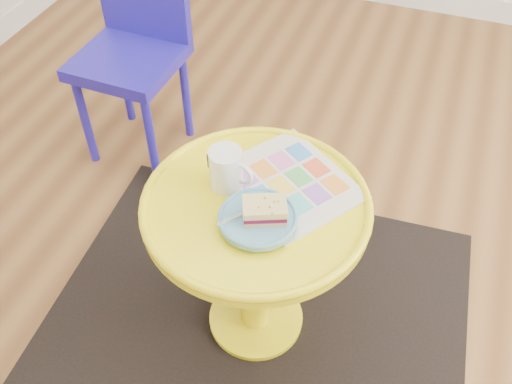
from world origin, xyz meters
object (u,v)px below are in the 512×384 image
(chair, at_px, (135,40))
(side_table, at_px, (256,242))
(newspaper, at_px, (290,182))
(plate, at_px, (258,219))
(mug, at_px, (227,168))

(chair, bearing_deg, side_table, -41.38)
(chair, relative_size, newspaper, 2.51)
(plate, bearing_deg, chair, 135.26)
(side_table, height_order, plate, plate)
(chair, distance_m, newspaper, 0.99)
(side_table, bearing_deg, plate, -66.01)
(newspaper, relative_size, mug, 2.67)
(chair, bearing_deg, mug, -43.68)
(side_table, xyz_separation_m, plate, (0.03, -0.06, 0.17))
(plate, bearing_deg, mug, 140.39)
(side_table, relative_size, chair, 0.71)
(chair, xyz_separation_m, newspaper, (0.79, -0.59, 0.08))
(side_table, bearing_deg, mug, 158.76)
(mug, distance_m, plate, 0.16)
(side_table, relative_size, plate, 3.04)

